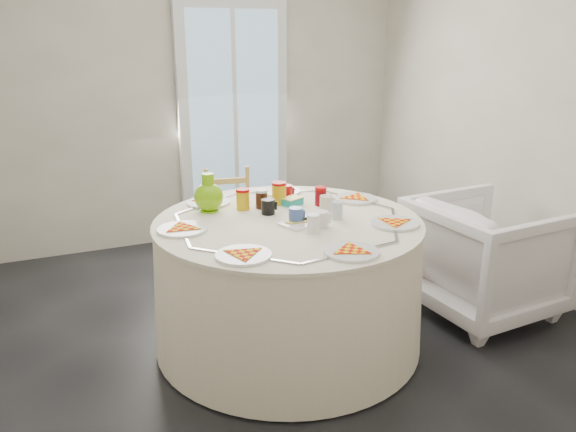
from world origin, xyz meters
name	(u,v)px	position (x,y,z in m)	size (l,w,h in m)	color
floor	(277,337)	(0.00, 0.00, 0.00)	(4.00, 4.00, 0.00)	black
wall_back	(187,95)	(0.00, 2.00, 1.30)	(4.00, 0.02, 2.60)	#BCB5A3
wall_right	(544,109)	(2.00, 0.00, 1.30)	(0.02, 4.00, 2.60)	#BCB5A3
glass_door	(234,122)	(0.40, 1.95, 1.05)	(1.00, 0.08, 2.10)	silver
table	(288,284)	(0.05, -0.06, 0.38)	(1.59, 1.59, 0.80)	#FEEECB
wooden_chair	(231,217)	(0.05, 1.03, 0.47)	(0.37, 0.35, 0.83)	tan
armchair	(486,257)	(1.40, -0.23, 0.39)	(0.84, 0.78, 0.86)	white
place_settings	(288,221)	(0.05, -0.06, 0.77)	(1.47, 1.47, 0.03)	silver
jar_cluster	(281,201)	(0.10, 0.18, 0.82)	(0.54, 0.27, 0.16)	#843F0D
butter_tub	(292,204)	(0.19, 0.20, 0.79)	(0.13, 0.09, 0.05)	#17A495
green_pitcher	(209,196)	(-0.32, 0.29, 0.87)	(0.17, 0.17, 0.23)	#71BC08
cheese_platter	(303,224)	(0.10, -0.16, 0.77)	(0.25, 0.16, 0.03)	white
mugs_glasses	(304,210)	(0.17, -0.03, 0.81)	(0.60, 0.60, 0.11)	#B0B0B0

